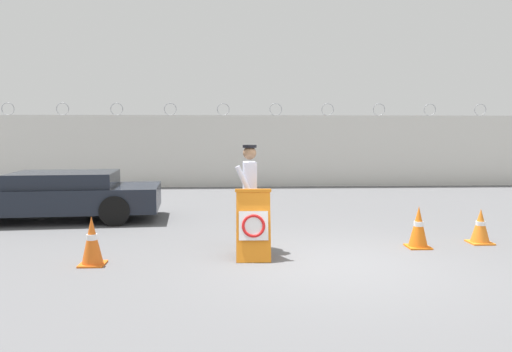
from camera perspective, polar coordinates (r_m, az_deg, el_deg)
The scene contains 8 objects.
ground_plane at distance 7.99m, azimuth 9.36°, elevation -9.95°, with size 90.00×90.00×0.00m, color #5B5B5E.
perimeter_wall at distance 18.78m, azimuth 2.25°, elevation 2.89°, with size 36.00×0.30×3.12m.
barricade_sign at distance 8.19m, azimuth -0.32°, elevation -5.47°, with size 0.59×0.79×1.14m.
security_guard at distance 8.82m, azimuth -0.75°, elevation -1.62°, with size 0.39×0.65×1.83m.
traffic_cone_near at distance 10.15m, azimuth 24.26°, elevation -5.26°, with size 0.41×0.41×0.65m.
traffic_cone_mid at distance 9.38m, azimuth 18.07°, elevation -5.58°, with size 0.40×0.40×0.75m.
traffic_cone_far at distance 8.18m, azimuth -18.23°, elevation -7.06°, with size 0.38×0.38×0.77m.
parked_car_front_coupe at distance 12.48m, azimuth -21.83°, elevation -2.05°, with size 4.91×2.26×1.13m.
Camera 1 is at (-1.65, -7.54, 2.07)m, focal length 35.00 mm.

